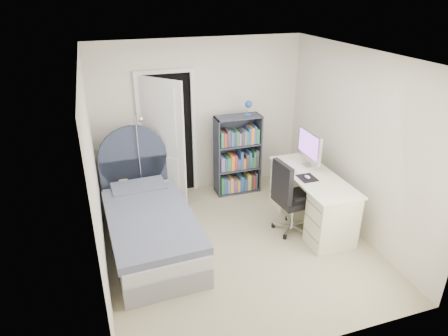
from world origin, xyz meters
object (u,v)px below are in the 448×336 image
object	(u,v)px
floor_lamp	(142,173)
bookcase	(238,158)
nightstand	(127,191)
desk	(311,197)
office_chair	(289,194)
bed	(149,223)

from	to	relation	value
floor_lamp	bookcase	size ratio (longest dim) A/B	0.97
nightstand	bookcase	xyz separation A→B (m)	(1.84, 0.11, 0.25)
desk	office_chair	bearing A→B (deg)	-164.96
bed	floor_lamp	xyz separation A→B (m)	(0.06, 0.92, 0.31)
nightstand	floor_lamp	xyz separation A→B (m)	(0.25, -0.01, 0.27)
bed	floor_lamp	world-z (taller)	floor_lamp
nightstand	floor_lamp	world-z (taller)	floor_lamp
nightstand	office_chair	world-z (taller)	office_chair
office_chair	bed	bearing A→B (deg)	169.87
nightstand	desk	xyz separation A→B (m)	(2.50, -1.16, 0.07)
office_chair	floor_lamp	bearing A→B (deg)	145.48
desk	floor_lamp	bearing A→B (deg)	152.93
floor_lamp	desk	bearing A→B (deg)	-27.07
nightstand	bookcase	bearing A→B (deg)	3.34
bed	desk	bearing A→B (deg)	-5.61
nightstand	desk	world-z (taller)	desk
bed	office_chair	xyz separation A→B (m)	(1.89, -0.34, 0.29)
bed	desk	xyz separation A→B (m)	(2.31, -0.23, 0.12)
floor_lamp	bed	bearing A→B (deg)	-93.95
bed	office_chair	distance (m)	1.95
floor_lamp	bookcase	xyz separation A→B (m)	(1.58, 0.12, -0.01)
bed	nightstand	distance (m)	0.95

